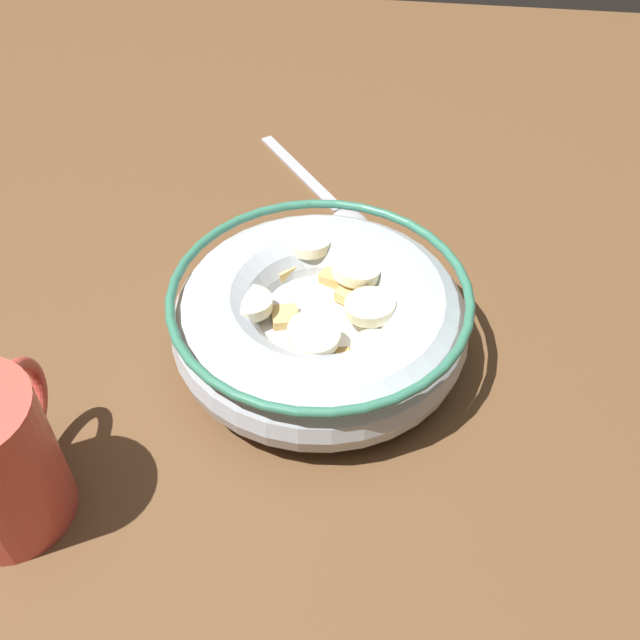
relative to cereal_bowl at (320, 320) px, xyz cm
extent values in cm
cube|color=brown|center=(0.00, 0.01, -4.04)|extent=(117.66, 117.66, 2.00)
cylinder|color=#B2BCC6|center=(0.00, 0.01, -2.74)|extent=(10.41, 10.41, 0.60)
torus|color=#B2BCC6|center=(0.00, 0.01, -0.21)|extent=(18.92, 18.92, 5.67)
torus|color=#337259|center=(0.00, 0.01, 2.33)|extent=(18.95, 18.95, 0.60)
cylinder|color=white|center=(0.00, 0.01, 0.06)|extent=(15.52, 15.52, 0.40)
cube|color=#AD7F42|center=(-2.34, -5.98, 0.70)|extent=(2.39, 2.36, 0.98)
cube|color=tan|center=(3.56, -0.55, 0.63)|extent=(2.23, 2.26, 0.89)
cube|color=tan|center=(1.77, -1.80, 0.82)|extent=(2.24, 2.24, 0.77)
cube|color=#AD7F42|center=(-3.92, -1.47, 0.60)|extent=(2.07, 2.03, 0.89)
cube|color=tan|center=(0.88, -3.23, 0.83)|extent=(2.41, 2.42, 0.94)
cube|color=#AD7F42|center=(-3.58, 0.26, 0.57)|extent=(1.70, 1.68, 0.80)
cube|color=tan|center=(3.78, 2.99, 0.68)|extent=(2.40, 2.40, 0.85)
cube|color=tan|center=(-0.61, 2.17, 0.55)|extent=(2.13, 2.16, 0.87)
cube|color=#AD7F42|center=(-3.57, -3.89, 0.57)|extent=(2.00, 2.04, 0.89)
cube|color=#B78947|center=(-2.47, 5.61, 0.63)|extent=(2.37, 2.37, 0.77)
cylinder|color=#F9EFC6|center=(-2.98, 0.22, 1.75)|extent=(4.20, 4.22, 1.25)
cylinder|color=#F9EFC6|center=(-0.64, 4.51, 1.51)|extent=(4.54, 4.49, 1.36)
cylinder|color=beige|center=(-0.04, -3.13, 1.55)|extent=(3.93, 3.96, 1.19)
cylinder|color=beige|center=(3.18, -1.95, 1.71)|extent=(3.75, 3.73, 1.39)
cylinder|color=beige|center=(-3.87, -3.83, 1.81)|extent=(4.54, 4.51, 1.24)
cylinder|color=#F9EFC6|center=(5.46, 1.48, 1.79)|extent=(4.37, 4.34, 1.20)
ellipsoid|color=#A5A5AD|center=(14.18, -0.61, -2.64)|extent=(4.44, 4.30, 0.80)
cube|color=#A5A5AD|center=(20.56, 4.44, -2.86)|extent=(10.61, 8.68, 0.36)
torus|color=#D84C3F|center=(-10.49, 15.15, 1.55)|extent=(5.94, 0.80, 5.94)
camera|label=1|loc=(-31.94, -4.15, 32.86)|focal=40.51mm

